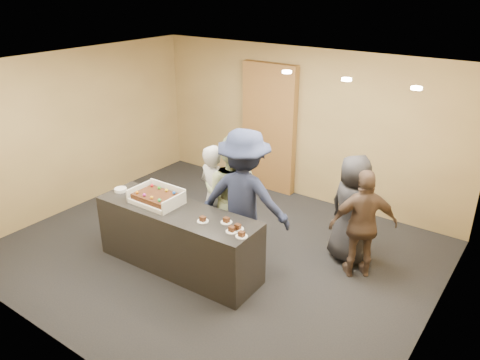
{
  "coord_description": "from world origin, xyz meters",
  "views": [
    {
      "loc": [
        3.76,
        -4.64,
        3.76
      ],
      "look_at": [
        0.44,
        0.0,
        1.28
      ],
      "focal_mm": 35.0,
      "sensor_mm": 36.0,
      "label": 1
    }
  ],
  "objects_px": {
    "serving_counter": "(178,239)",
    "person_server_grey": "(215,198)",
    "person_navy_man": "(244,199)",
    "person_dark_suit": "(352,209)",
    "cake_box": "(158,199)",
    "sheet_cake": "(156,196)",
    "person_sage_man": "(232,195)",
    "storage_cabinet": "(269,128)",
    "plate_stack": "(120,190)",
    "person_brown_extra": "(363,225)"
  },
  "relations": [
    {
      "from": "person_server_grey",
      "to": "person_sage_man",
      "type": "relative_size",
      "value": 0.9
    },
    {
      "from": "sheet_cake",
      "to": "person_dark_suit",
      "type": "xyz_separation_m",
      "value": [
        2.2,
        1.58,
        -0.2
      ]
    },
    {
      "from": "person_sage_man",
      "to": "person_navy_man",
      "type": "height_order",
      "value": "person_navy_man"
    },
    {
      "from": "storage_cabinet",
      "to": "person_server_grey",
      "type": "distance_m",
      "value": 2.36
    },
    {
      "from": "person_sage_man",
      "to": "sheet_cake",
      "type": "bearing_deg",
      "value": 36.5
    },
    {
      "from": "storage_cabinet",
      "to": "cake_box",
      "type": "relative_size",
      "value": 3.48
    },
    {
      "from": "serving_counter",
      "to": "person_server_grey",
      "type": "xyz_separation_m",
      "value": [
        0.07,
        0.74,
        0.36
      ]
    },
    {
      "from": "plate_stack",
      "to": "sheet_cake",
      "type": "bearing_deg",
      "value": 2.59
    },
    {
      "from": "person_navy_man",
      "to": "person_dark_suit",
      "type": "xyz_separation_m",
      "value": [
        1.18,
        0.94,
        -0.19
      ]
    },
    {
      "from": "sheet_cake",
      "to": "plate_stack",
      "type": "distance_m",
      "value": 0.71
    },
    {
      "from": "sheet_cake",
      "to": "person_server_grey",
      "type": "bearing_deg",
      "value": 59.73
    },
    {
      "from": "person_navy_man",
      "to": "storage_cabinet",
      "type": "bearing_deg",
      "value": -79.12
    },
    {
      "from": "person_server_grey",
      "to": "person_navy_man",
      "type": "xyz_separation_m",
      "value": [
        0.59,
        -0.1,
        0.18
      ]
    },
    {
      "from": "serving_counter",
      "to": "storage_cabinet",
      "type": "height_order",
      "value": "storage_cabinet"
    },
    {
      "from": "sheet_cake",
      "to": "person_dark_suit",
      "type": "bearing_deg",
      "value": 35.73
    },
    {
      "from": "plate_stack",
      "to": "person_dark_suit",
      "type": "height_order",
      "value": "person_dark_suit"
    },
    {
      "from": "plate_stack",
      "to": "person_sage_man",
      "type": "relative_size",
      "value": 0.1
    },
    {
      "from": "cake_box",
      "to": "person_navy_man",
      "type": "height_order",
      "value": "person_navy_man"
    },
    {
      "from": "person_server_grey",
      "to": "person_brown_extra",
      "type": "height_order",
      "value": "person_server_grey"
    },
    {
      "from": "serving_counter",
      "to": "person_brown_extra",
      "type": "relative_size",
      "value": 1.56
    },
    {
      "from": "person_server_grey",
      "to": "person_sage_man",
      "type": "height_order",
      "value": "person_sage_man"
    },
    {
      "from": "cake_box",
      "to": "serving_counter",
      "type": "bearing_deg",
      "value": -3.96
    },
    {
      "from": "serving_counter",
      "to": "person_sage_man",
      "type": "height_order",
      "value": "person_sage_man"
    },
    {
      "from": "serving_counter",
      "to": "person_brown_extra",
      "type": "xyz_separation_m",
      "value": [
        2.11,
        1.3,
        0.32
      ]
    },
    {
      "from": "serving_counter",
      "to": "cake_box",
      "type": "distance_m",
      "value": 0.62
    },
    {
      "from": "person_server_grey",
      "to": "sheet_cake",
      "type": "bearing_deg",
      "value": 73.08
    },
    {
      "from": "storage_cabinet",
      "to": "plate_stack",
      "type": "bearing_deg",
      "value": -101.46
    },
    {
      "from": "person_dark_suit",
      "to": "cake_box",
      "type": "bearing_deg",
      "value": 55.24
    },
    {
      "from": "serving_counter",
      "to": "person_sage_man",
      "type": "xyz_separation_m",
      "value": [
        0.34,
        0.8,
        0.45
      ]
    },
    {
      "from": "sheet_cake",
      "to": "person_brown_extra",
      "type": "distance_m",
      "value": 2.81
    },
    {
      "from": "person_navy_man",
      "to": "person_dark_suit",
      "type": "bearing_deg",
      "value": -155.6
    },
    {
      "from": "person_server_grey",
      "to": "person_brown_extra",
      "type": "bearing_deg",
      "value": -151.39
    },
    {
      "from": "cake_box",
      "to": "sheet_cake",
      "type": "relative_size",
      "value": 1.17
    },
    {
      "from": "cake_box",
      "to": "person_dark_suit",
      "type": "relative_size",
      "value": 0.43
    },
    {
      "from": "person_navy_man",
      "to": "person_brown_extra",
      "type": "distance_m",
      "value": 1.61
    },
    {
      "from": "person_sage_man",
      "to": "person_brown_extra",
      "type": "distance_m",
      "value": 1.85
    },
    {
      "from": "person_server_grey",
      "to": "person_navy_man",
      "type": "distance_m",
      "value": 0.62
    },
    {
      "from": "person_navy_man",
      "to": "serving_counter",
      "type": "bearing_deg",
      "value": 30.23
    },
    {
      "from": "serving_counter",
      "to": "person_navy_man",
      "type": "relative_size",
      "value": 1.21
    },
    {
      "from": "serving_counter",
      "to": "person_server_grey",
      "type": "bearing_deg",
      "value": 83.24
    },
    {
      "from": "person_dark_suit",
      "to": "person_navy_man",
      "type": "bearing_deg",
      "value": 58.53
    },
    {
      "from": "plate_stack",
      "to": "person_server_grey",
      "type": "relative_size",
      "value": 0.11
    },
    {
      "from": "person_server_grey",
      "to": "person_navy_man",
      "type": "bearing_deg",
      "value": -176.2
    },
    {
      "from": "sheet_cake",
      "to": "person_navy_man",
      "type": "xyz_separation_m",
      "value": [
        1.02,
        0.64,
        -0.01
      ]
    },
    {
      "from": "serving_counter",
      "to": "person_navy_man",
      "type": "xyz_separation_m",
      "value": [
        0.66,
        0.64,
        0.54
      ]
    },
    {
      "from": "serving_counter",
      "to": "person_dark_suit",
      "type": "distance_m",
      "value": 2.45
    },
    {
      "from": "storage_cabinet",
      "to": "person_dark_suit",
      "type": "bearing_deg",
      "value": -32.03
    },
    {
      "from": "cake_box",
      "to": "person_navy_man",
      "type": "xyz_separation_m",
      "value": [
        1.02,
        0.62,
        0.04
      ]
    },
    {
      "from": "sheet_cake",
      "to": "person_server_grey",
      "type": "distance_m",
      "value": 0.88
    },
    {
      "from": "plate_stack",
      "to": "person_sage_man",
      "type": "xyz_separation_m",
      "value": [
        1.41,
        0.83,
        -0.02
      ]
    }
  ]
}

